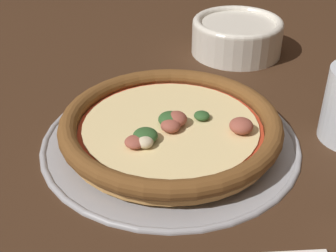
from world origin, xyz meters
The scene contains 4 objects.
ground_plane centered at (0.00, 0.00, 0.00)m, with size 3.00×3.00×0.00m, color #3D2616.
pizza_tray centered at (0.00, 0.00, 0.00)m, with size 0.32×0.32×0.01m.
pizza centered at (0.00, 0.00, 0.02)m, with size 0.27×0.27×0.03m.
bowl_near centered at (0.27, -0.11, 0.03)m, with size 0.15×0.15×0.06m.
Camera 1 is at (-0.48, -0.00, 0.33)m, focal length 50.00 mm.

